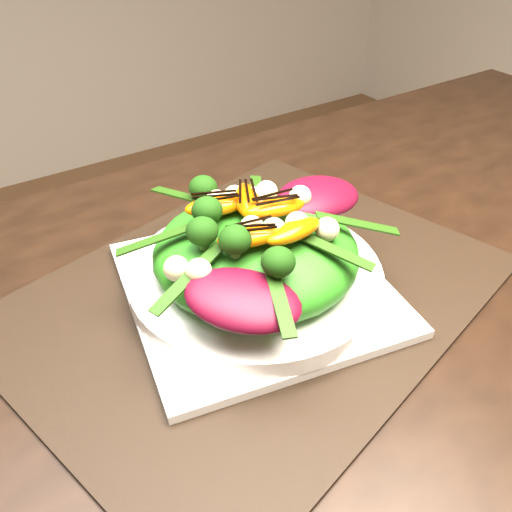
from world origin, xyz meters
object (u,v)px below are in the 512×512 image
lettuce_mound (256,252)px  salad_bowl (256,276)px  orange_segment (235,217)px  placemat (256,292)px  dining_table (314,434)px  plate_base (256,287)px

lettuce_mound → salad_bowl: bearing=-90.0°
salad_bowl → orange_segment: (-0.02, 0.01, 0.07)m
lettuce_mound → orange_segment: size_ratio=3.35×
placemat → orange_segment: orange_segment is taller
dining_table → plate_base: bearing=73.7°
dining_table → plate_base: 0.15m
placemat → plate_base: plate_base is taller
lettuce_mound → placemat: bearing=-104.0°
salad_bowl → orange_segment: 0.07m
placemat → lettuce_mound: lettuce_mound is taller
dining_table → orange_segment: (0.03, 0.15, 0.11)m
salad_bowl → lettuce_mound: 0.03m
salad_bowl → lettuce_mound: size_ratio=1.26×
salad_bowl → plate_base: bearing=90.0°
plate_base → lettuce_mound: bearing=-90.0°
lettuce_mound → orange_segment: (-0.02, 0.01, 0.04)m
lettuce_mound → orange_segment: bearing=153.6°
dining_table → lettuce_mound: dining_table is taller
dining_table → placemat: dining_table is taller
dining_table → orange_segment: 0.19m
plate_base → salad_bowl: salad_bowl is taller
placemat → plate_base: bearing=82.9°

